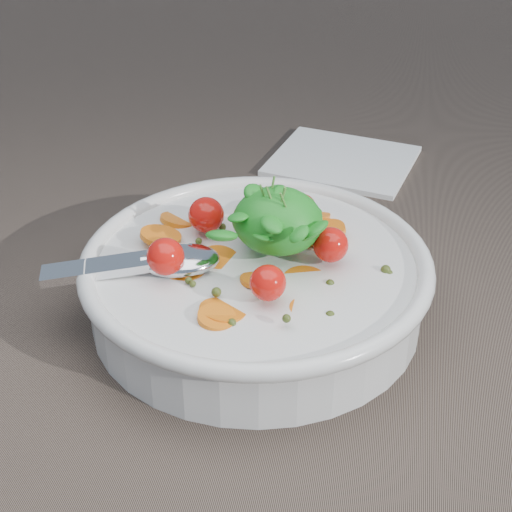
# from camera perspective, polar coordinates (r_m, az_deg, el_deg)

# --- Properties ---
(ground) EXTENTS (6.00, 6.00, 0.00)m
(ground) POSITION_cam_1_polar(r_m,az_deg,el_deg) (0.66, -1.26, -2.77)
(ground) COLOR brown
(ground) RESTS_ON ground
(bowl) EXTENTS (0.30, 0.27, 0.12)m
(bowl) POSITION_cam_1_polar(r_m,az_deg,el_deg) (0.62, -0.00, -1.76)
(bowl) COLOR silver
(bowl) RESTS_ON ground
(napkin) EXTENTS (0.17, 0.16, 0.01)m
(napkin) POSITION_cam_1_polar(r_m,az_deg,el_deg) (0.88, 6.28, 6.90)
(napkin) COLOR white
(napkin) RESTS_ON ground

